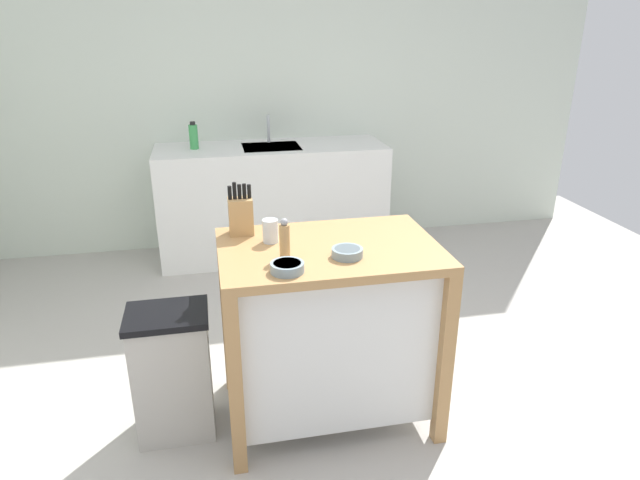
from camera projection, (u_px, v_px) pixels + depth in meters
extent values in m
plane|color=#ADA8A0|center=(357.00, 427.00, 2.68)|extent=(6.35, 6.35, 0.00)
cube|color=silver|center=(278.00, 88.00, 4.54)|extent=(5.35, 0.10, 2.60)
cube|color=#AD7F4C|center=(329.00, 250.00, 2.47)|extent=(0.97, 0.67, 0.04)
cube|color=silver|center=(329.00, 328.00, 2.62)|extent=(0.87, 0.57, 0.75)
cube|color=#AD7F4C|center=(235.00, 388.00, 2.28)|extent=(0.06, 0.06, 0.85)
cube|color=#AD7F4C|center=(445.00, 362.00, 2.45)|extent=(0.06, 0.06, 0.85)
cube|color=#AD7F4C|center=(228.00, 315.00, 2.83)|extent=(0.06, 0.06, 0.85)
cube|color=#AD7F4C|center=(399.00, 298.00, 3.00)|extent=(0.06, 0.06, 0.85)
cube|color=tan|center=(241.00, 216.00, 2.58)|extent=(0.11, 0.09, 0.17)
cylinder|color=black|center=(230.00, 193.00, 2.53)|extent=(0.02, 0.02, 0.06)
cylinder|color=black|center=(234.00, 191.00, 2.53)|extent=(0.02, 0.02, 0.08)
cylinder|color=black|center=(239.00, 192.00, 2.53)|extent=(0.02, 0.02, 0.07)
cylinder|color=black|center=(244.00, 191.00, 2.54)|extent=(0.02, 0.02, 0.07)
cylinder|color=black|center=(249.00, 191.00, 2.54)|extent=(0.02, 0.02, 0.06)
cylinder|color=gray|center=(287.00, 267.00, 2.21)|extent=(0.14, 0.14, 0.04)
cylinder|color=#49555B|center=(287.00, 263.00, 2.20)|extent=(0.11, 0.11, 0.01)
cylinder|color=gray|center=(347.00, 253.00, 2.35)|extent=(0.13, 0.13, 0.04)
cylinder|color=#49555B|center=(347.00, 249.00, 2.34)|extent=(0.11, 0.11, 0.01)
cylinder|color=silver|center=(270.00, 231.00, 2.49)|extent=(0.07, 0.07, 0.11)
cylinder|color=tan|center=(285.00, 241.00, 2.32)|extent=(0.04, 0.04, 0.15)
sphere|color=#99999E|center=(284.00, 222.00, 2.29)|extent=(0.03, 0.03, 0.03)
cube|color=#B7B2A8|center=(173.00, 376.00, 2.56)|extent=(0.34, 0.26, 0.60)
cube|color=black|center=(166.00, 315.00, 2.44)|extent=(0.36, 0.28, 0.03)
cube|color=silver|center=(273.00, 201.00, 4.51)|extent=(1.79, 0.60, 0.90)
cube|color=silver|center=(271.00, 148.00, 4.33)|extent=(0.44, 0.36, 0.03)
cylinder|color=#B7BCC1|center=(268.00, 129.00, 4.43)|extent=(0.02, 0.02, 0.22)
cylinder|color=green|center=(194.00, 137.00, 4.22)|extent=(0.07, 0.07, 0.18)
cylinder|color=black|center=(192.00, 123.00, 4.18)|extent=(0.04, 0.04, 0.02)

